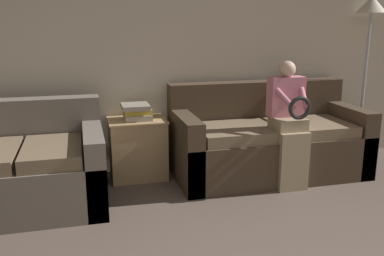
{
  "coord_description": "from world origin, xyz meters",
  "views": [
    {
      "loc": [
        -1.21,
        -1.13,
        1.52
      ],
      "look_at": [
        -0.42,
        1.88,
        0.73
      ],
      "focal_mm": 40.0,
      "sensor_mm": 36.0,
      "label": 1
    }
  ],
  "objects_px": {
    "couch_main": "(267,142)",
    "side_shelf": "(138,148)",
    "child_left_seated": "(289,120)",
    "book_stack": "(137,112)",
    "couch_side": "(24,170)",
    "floor_lamp": "(370,24)"
  },
  "relations": [
    {
      "from": "child_left_seated",
      "to": "couch_side",
      "type": "bearing_deg",
      "value": 175.86
    },
    {
      "from": "couch_main",
      "to": "couch_side",
      "type": "bearing_deg",
      "value": -175.23
    },
    {
      "from": "child_left_seated",
      "to": "side_shelf",
      "type": "height_order",
      "value": "child_left_seated"
    },
    {
      "from": "couch_side",
      "to": "side_shelf",
      "type": "distance_m",
      "value": 1.09
    },
    {
      "from": "couch_side",
      "to": "side_shelf",
      "type": "height_order",
      "value": "couch_side"
    },
    {
      "from": "couch_main",
      "to": "book_stack",
      "type": "xyz_separation_m",
      "value": [
        -1.28,
        0.22,
        0.34
      ]
    },
    {
      "from": "book_stack",
      "to": "floor_lamp",
      "type": "relative_size",
      "value": 0.16
    },
    {
      "from": "floor_lamp",
      "to": "couch_main",
      "type": "bearing_deg",
      "value": -169.53
    },
    {
      "from": "child_left_seated",
      "to": "book_stack",
      "type": "bearing_deg",
      "value": 156.36
    },
    {
      "from": "couch_side",
      "to": "book_stack",
      "type": "xyz_separation_m",
      "value": [
        1.01,
        0.41,
        0.36
      ]
    },
    {
      "from": "couch_side",
      "to": "floor_lamp",
      "type": "height_order",
      "value": "floor_lamp"
    },
    {
      "from": "book_stack",
      "to": "couch_main",
      "type": "bearing_deg",
      "value": -9.71
    },
    {
      "from": "couch_side",
      "to": "couch_main",
      "type": "bearing_deg",
      "value": 4.77
    },
    {
      "from": "couch_main",
      "to": "side_shelf",
      "type": "bearing_deg",
      "value": 170.35
    },
    {
      "from": "couch_side",
      "to": "side_shelf",
      "type": "xyz_separation_m",
      "value": [
        1.01,
        0.41,
        -0.0
      ]
    },
    {
      "from": "couch_side",
      "to": "child_left_seated",
      "type": "xyz_separation_m",
      "value": [
        2.33,
        -0.17,
        0.32
      ]
    },
    {
      "from": "couch_main",
      "to": "child_left_seated",
      "type": "xyz_separation_m",
      "value": [
        0.04,
        -0.36,
        0.3
      ]
    },
    {
      "from": "side_shelf",
      "to": "couch_side",
      "type": "bearing_deg",
      "value": -157.94
    },
    {
      "from": "book_stack",
      "to": "couch_side",
      "type": "bearing_deg",
      "value": -157.93
    },
    {
      "from": "child_left_seated",
      "to": "book_stack",
      "type": "distance_m",
      "value": 1.44
    },
    {
      "from": "side_shelf",
      "to": "couch_main",
      "type": "bearing_deg",
      "value": -9.65
    },
    {
      "from": "child_left_seated",
      "to": "side_shelf",
      "type": "bearing_deg",
      "value": 156.43
    }
  ]
}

